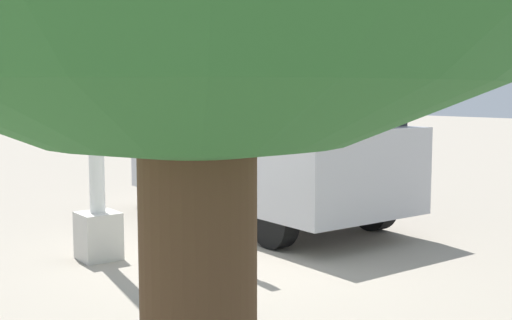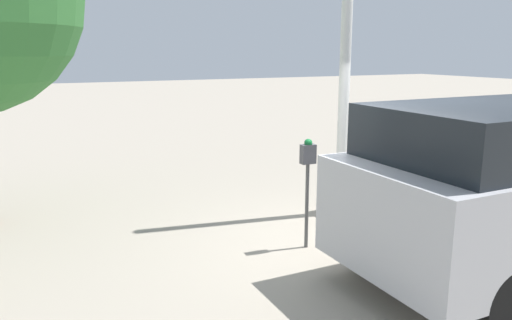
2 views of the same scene
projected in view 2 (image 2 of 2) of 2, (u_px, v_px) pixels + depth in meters
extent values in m
plane|color=gray|center=(348.00, 250.00, 6.79)|extent=(80.00, 80.00, 0.00)
cylinder|color=#4C4C4C|center=(307.00, 206.00, 6.79)|extent=(0.05, 0.05, 1.19)
cube|color=#47474C|center=(308.00, 154.00, 6.63)|extent=(0.21, 0.12, 0.26)
sphere|color=#14662D|center=(308.00, 143.00, 6.60)|extent=(0.11, 0.11, 0.11)
cube|color=beige|center=(340.00, 197.00, 8.34)|extent=(0.44, 0.44, 0.55)
cylinder|color=silver|center=(347.00, 5.00, 7.68)|extent=(0.17, 0.17, 5.59)
cylinder|color=black|center=(380.00, 239.00, 6.25)|extent=(0.71, 0.24, 0.71)
cylinder|color=black|center=(505.00, 301.00, 4.69)|extent=(0.71, 0.24, 0.71)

